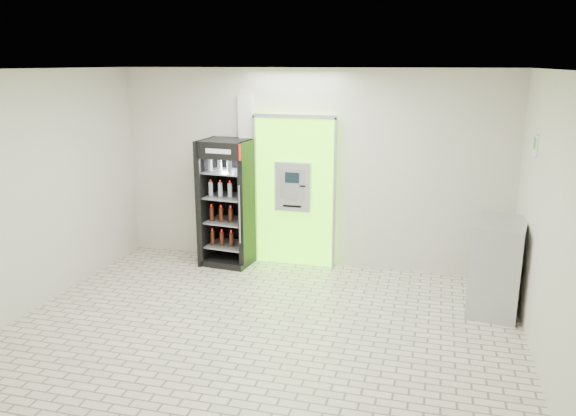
% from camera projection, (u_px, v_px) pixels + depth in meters
% --- Properties ---
extents(ground, '(6.00, 6.00, 0.00)m').
position_uv_depth(ground, '(260.00, 332.00, 6.58)').
color(ground, '#BDB29D').
rests_on(ground, ground).
extents(room_shell, '(6.00, 6.00, 6.00)m').
position_uv_depth(room_shell, '(258.00, 179.00, 6.11)').
color(room_shell, beige).
rests_on(room_shell, ground).
extents(atm_assembly, '(1.30, 0.24, 2.33)m').
position_uv_depth(atm_assembly, '(295.00, 190.00, 8.59)').
color(atm_assembly, '#64E715').
rests_on(atm_assembly, ground).
extents(pillar, '(0.22, 0.11, 2.60)m').
position_uv_depth(pillar, '(247.00, 179.00, 8.79)').
color(pillar, silver).
rests_on(pillar, ground).
extents(beverage_cooler, '(0.79, 0.74, 1.95)m').
position_uv_depth(beverage_cooler, '(228.00, 205.00, 8.67)').
color(beverage_cooler, black).
rests_on(beverage_cooler, ground).
extents(steel_cabinet, '(0.75, 0.97, 1.17)m').
position_uv_depth(steel_cabinet, '(497.00, 266.00, 7.04)').
color(steel_cabinet, '#A7AAAF').
rests_on(steel_cabinet, ground).
extents(exit_sign, '(0.02, 0.22, 0.26)m').
position_uv_depth(exit_sign, '(535.00, 145.00, 6.61)').
color(exit_sign, white).
rests_on(exit_sign, room_shell).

